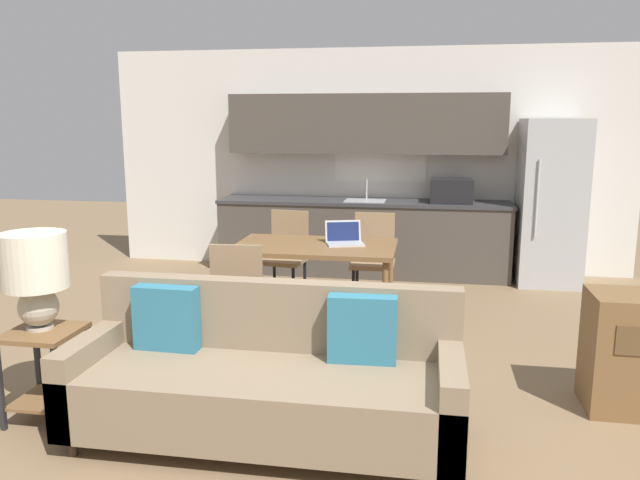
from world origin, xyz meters
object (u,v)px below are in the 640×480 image
at_px(dining_table, 315,252).
at_px(laptop, 344,238).
at_px(table_lamp, 35,271).
at_px(side_table, 46,360).
at_px(dining_chair_far_left, 286,252).
at_px(refrigerator, 550,202).
at_px(dining_chair_far_right, 373,256).
at_px(dining_chair_near_left, 240,294).
at_px(couch, 267,380).

relative_size(dining_table, laptop, 3.71).
distance_m(dining_table, table_lamp, 2.42).
relative_size(side_table, dining_chair_far_left, 0.62).
xyz_separation_m(refrigerator, laptop, (-2.09, -1.92, -0.12)).
distance_m(dining_chair_far_right, dining_chair_near_left, 1.80).
height_order(dining_chair_far_right, laptop, laptop).
xyz_separation_m(couch, dining_chair_far_right, (0.39, 2.73, 0.17)).
xyz_separation_m(dining_chair_near_left, laptop, (0.69, 0.89, 0.29)).
relative_size(dining_chair_far_left, dining_chair_near_left, 1.00).
bearing_deg(dining_chair_near_left, dining_chair_far_left, -94.50).
bearing_deg(refrigerator, couch, -119.63).
xyz_separation_m(dining_chair_far_right, laptop, (-0.21, -0.66, 0.29)).
relative_size(table_lamp, dining_chair_far_right, 0.65).
bearing_deg(dining_chair_far_right, laptop, -107.64).
distance_m(dining_chair_far_left, dining_chair_near_left, 1.57).
height_order(refrigerator, dining_chair_near_left, refrigerator).
relative_size(dining_table, table_lamp, 2.34).
height_order(refrigerator, table_lamp, refrigerator).
bearing_deg(side_table, dining_chair_far_left, 71.87).
bearing_deg(laptop, couch, -112.27).
height_order(dining_table, table_lamp, table_lamp).
bearing_deg(dining_chair_far_left, couch, -71.05).
distance_m(couch, laptop, 2.12).
bearing_deg(dining_chair_far_right, refrigerator, 33.54).
distance_m(table_lamp, laptop, 2.63).
bearing_deg(dining_chair_near_left, couch, 109.41).
bearing_deg(dining_chair_far_left, refrigerator, 32.73).
distance_m(couch, table_lamp, 1.56).
bearing_deg(table_lamp, side_table, -36.36).
height_order(dining_table, dining_chair_near_left, dining_chair_near_left).
distance_m(couch, dining_chair_far_left, 2.79).
bearing_deg(refrigerator, table_lamp, -132.96).
bearing_deg(dining_chair_far_right, couch, -98.38).
bearing_deg(couch, dining_chair_far_right, 81.93).
distance_m(dining_table, dining_chair_far_left, 0.90).
height_order(side_table, dining_chair_far_left, dining_chair_far_left).
xyz_separation_m(table_lamp, dining_chair_near_left, (0.93, 1.17, -0.43)).
height_order(refrigerator, couch, refrigerator).
height_order(refrigerator, dining_chair_far_right, refrigerator).
distance_m(dining_table, couch, 2.00).
relative_size(refrigerator, dining_chair_far_right, 1.99).
distance_m(dining_table, side_table, 2.43).
bearing_deg(couch, dining_table, 91.92).
xyz_separation_m(table_lamp, dining_chair_far_right, (1.83, 2.72, -0.43)).
distance_m(table_lamp, dining_chair_far_right, 3.31).
relative_size(dining_table, dining_chair_far_right, 1.51).
bearing_deg(dining_chair_near_left, table_lamp, 47.13).
height_order(dining_table, dining_chair_far_right, dining_chair_far_right).
height_order(side_table, dining_chair_far_right, dining_chair_far_right).
relative_size(table_lamp, dining_chair_far_left, 0.65).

